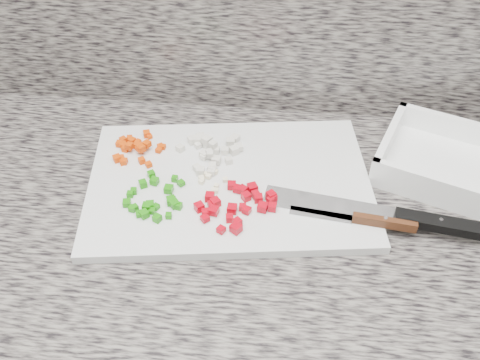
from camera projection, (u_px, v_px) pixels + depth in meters
The scene contains 11 objects.
cabinet at pixel (236, 358), 1.19m from camera, with size 3.92×0.62×0.86m, color silver.
countertop at pixel (234, 221), 0.88m from camera, with size 3.96×0.64×0.04m, color slate.
cutting_board at pixel (230, 183), 0.90m from camera, with size 0.47×0.31×0.02m, color silver.
carrot_pile at pixel (135, 148), 0.95m from camera, with size 0.09×0.10×0.02m.
onion_pile at pixel (211, 150), 0.94m from camera, with size 0.12×0.11×0.02m.
green_pepper_pile at pixel (155, 199), 0.86m from camera, with size 0.10×0.11×0.01m.
red_pepper_pile at pixel (237, 204), 0.85m from camera, with size 0.13×0.11×0.01m.
garlic_pile at pixel (210, 181), 0.89m from camera, with size 0.05×0.06×0.01m.
chef_knife at pixel (400, 218), 0.83m from camera, with size 0.34×0.09×0.02m.
paring_knife at pixel (368, 221), 0.82m from camera, with size 0.19×0.04×0.02m.
tray at pixel (458, 167), 0.92m from camera, with size 0.31×0.27×0.05m.
Camera 1 is at (0.07, 0.85, 1.53)m, focal length 40.00 mm.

